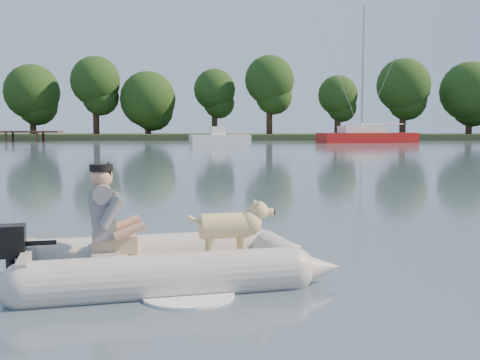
{
  "coord_description": "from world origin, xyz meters",
  "views": [
    {
      "loc": [
        0.17,
        -6.56,
        1.55
      ],
      "look_at": [
        0.21,
        2.21,
        0.75
      ],
      "focal_mm": 45.0,
      "sensor_mm": 36.0,
      "label": 1
    }
  ],
  "objects_px": {
    "dog": "(225,230)",
    "man": "(104,212)",
    "dinghy": "(169,227)",
    "motorboat": "(220,132)",
    "sailboat": "(366,137)"
  },
  "relations": [
    {
      "from": "motorboat",
      "to": "dog",
      "type": "bearing_deg",
      "value": -101.67
    },
    {
      "from": "dinghy",
      "to": "man",
      "type": "height_order",
      "value": "man"
    },
    {
      "from": "dinghy",
      "to": "dog",
      "type": "xyz_separation_m",
      "value": [
        0.55,
        0.19,
        -0.06
      ]
    },
    {
      "from": "dinghy",
      "to": "dog",
      "type": "relative_size",
      "value": 5.19
    },
    {
      "from": "man",
      "to": "motorboat",
      "type": "relative_size",
      "value": 0.19
    },
    {
      "from": "dinghy",
      "to": "motorboat",
      "type": "xyz_separation_m",
      "value": [
        -0.78,
        44.06,
        0.45
      ]
    },
    {
      "from": "dog",
      "to": "man",
      "type": "bearing_deg",
      "value": -180.0
    },
    {
      "from": "sailboat",
      "to": "motorboat",
      "type": "bearing_deg",
      "value": -175.75
    },
    {
      "from": "dinghy",
      "to": "sailboat",
      "type": "height_order",
      "value": "sailboat"
    },
    {
      "from": "dinghy",
      "to": "man",
      "type": "relative_size",
      "value": 4.49
    },
    {
      "from": "dinghy",
      "to": "motorboat",
      "type": "height_order",
      "value": "motorboat"
    },
    {
      "from": "dinghy",
      "to": "man",
      "type": "bearing_deg",
      "value": 175.76
    },
    {
      "from": "dinghy",
      "to": "dog",
      "type": "distance_m",
      "value": 0.59
    },
    {
      "from": "man",
      "to": "motorboat",
      "type": "distance_m",
      "value": 44.18
    },
    {
      "from": "man",
      "to": "sailboat",
      "type": "distance_m",
      "value": 50.22
    }
  ]
}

